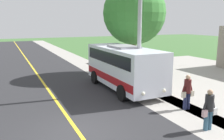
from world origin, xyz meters
TOP-DOWN VIEW (x-y plane):
  - ground_plane at (0.00, 0.00)m, footprint 120.00×120.00m
  - road_surface at (0.00, 0.00)m, footprint 8.00×100.00m
  - sidewalk at (-5.20, 0.00)m, footprint 2.40×100.00m
  - road_centre_line at (0.00, 0.00)m, footprint 0.16×100.00m
  - shuttle_bus_front at (-4.48, -4.73)m, footprint 2.62×6.84m
  - pedestrian_with_bags at (-4.77, 1.98)m, footprint 0.72×0.34m
  - pedestrian_waiting at (-5.61, -0.15)m, footprint 0.72×0.34m
  - street_light_pole at (-4.88, -3.73)m, footprint 1.97×0.24m
  - tree_curbside at (-7.40, -8.50)m, footprint 5.06×5.06m

SIDE VIEW (x-z plane):
  - ground_plane at x=0.00m, z-range 0.00..0.00m
  - sidewalk at x=-5.20m, z-range 0.00..0.01m
  - road_surface at x=0.00m, z-range 0.00..0.01m
  - road_centre_line at x=0.00m, z-range 0.01..0.01m
  - pedestrian_with_bags at x=-4.77m, z-range 0.06..1.75m
  - pedestrian_waiting at x=-5.61m, z-range 0.07..1.82m
  - shuttle_bus_front at x=-4.48m, z-range 0.14..2.95m
  - street_light_pole at x=-4.88m, z-range 0.41..8.70m
  - tree_curbside at x=-7.40m, z-range 1.21..8.72m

